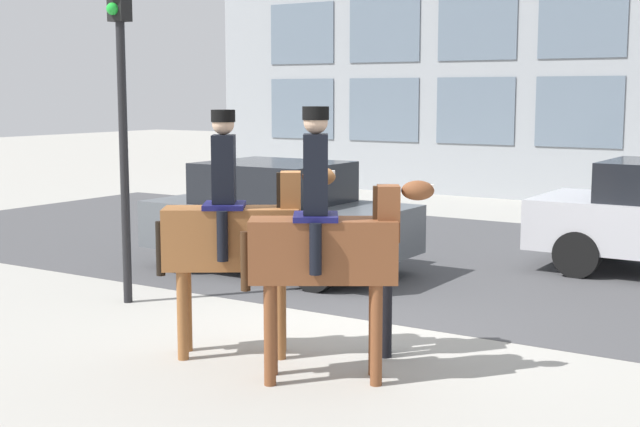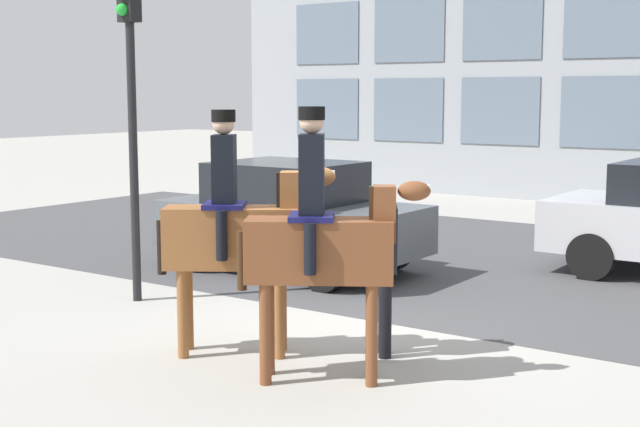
# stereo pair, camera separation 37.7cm
# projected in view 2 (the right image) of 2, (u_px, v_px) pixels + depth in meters

# --- Properties ---
(ground_plane) EXTENTS (80.00, 80.00, 0.00)m
(ground_plane) POSITION_uv_depth(u_px,v_px,m) (355.00, 331.00, 9.96)
(ground_plane) COLOR #9E9B93
(road_surface) EXTENTS (23.92, 8.50, 0.01)m
(road_surface) POSITION_uv_depth(u_px,v_px,m) (520.00, 265.00, 13.82)
(road_surface) COLOR #444447
(road_surface) RESTS_ON ground_plane
(mounted_horse_lead) EXTENTS (1.61, 1.22, 2.49)m
(mounted_horse_lead) POSITION_uv_depth(u_px,v_px,m) (235.00, 229.00, 8.95)
(mounted_horse_lead) COLOR brown
(mounted_horse_lead) RESTS_ON ground_plane
(mounted_horse_companion) EXTENTS (1.59, 1.17, 2.53)m
(mounted_horse_companion) POSITION_uv_depth(u_px,v_px,m) (322.00, 242.00, 8.11)
(mounted_horse_companion) COLOR brown
(mounted_horse_companion) RESTS_ON ground_plane
(pedestrian_bystander) EXTENTS (0.72, 0.78, 1.74)m
(pedestrian_bystander) POSITION_uv_depth(u_px,v_px,m) (384.00, 257.00, 8.91)
(pedestrian_bystander) COLOR black
(pedestrian_bystander) RESTS_ON ground_plane
(street_car_near_lane) EXTENTS (3.90, 1.99, 1.63)m
(street_car_near_lane) POSITION_uv_depth(u_px,v_px,m) (290.00, 216.00, 13.28)
(street_car_near_lane) COLOR #51565B
(street_car_near_lane) RESTS_ON ground_plane
(traffic_light) EXTENTS (0.24, 0.29, 4.23)m
(traffic_light) POSITION_uv_depth(u_px,v_px,m) (130.00, 79.00, 11.07)
(traffic_light) COLOR black
(traffic_light) RESTS_ON ground_plane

